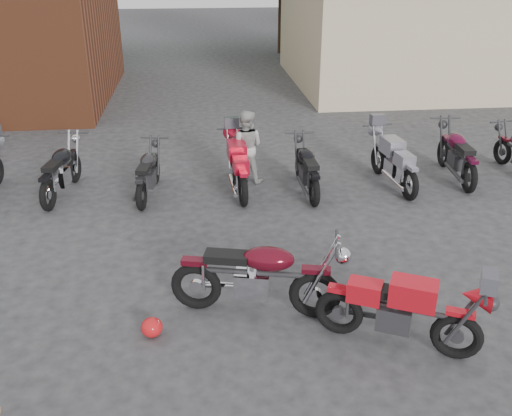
{
  "coord_description": "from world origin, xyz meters",
  "views": [
    {
      "loc": [
        -0.2,
        -5.62,
        4.53
      ],
      "look_at": [
        0.66,
        2.3,
        0.9
      ],
      "focal_mm": 40.0,
      "sensor_mm": 36.0,
      "label": 1
    }
  ],
  "objects_px": {
    "vintage_motorcycle": "(258,272)",
    "sportbike": "(401,307)",
    "person_light": "(246,147)",
    "row_bike_4": "(238,163)",
    "row_bike_5": "(307,166)",
    "row_bike_6": "(394,159)",
    "row_bike_2": "(61,168)",
    "helmet": "(152,327)",
    "row_bike_7": "(457,152)",
    "row_bike_3": "(148,170)"
  },
  "relations": [
    {
      "from": "row_bike_2",
      "to": "helmet",
      "type": "bearing_deg",
      "value": -148.29
    },
    {
      "from": "sportbike",
      "to": "row_bike_6",
      "type": "height_order",
      "value": "row_bike_6"
    },
    {
      "from": "row_bike_4",
      "to": "row_bike_3",
      "type": "bearing_deg",
      "value": 88.75
    },
    {
      "from": "row_bike_5",
      "to": "row_bike_6",
      "type": "height_order",
      "value": "row_bike_6"
    },
    {
      "from": "sportbike",
      "to": "row_bike_3",
      "type": "distance_m",
      "value": 6.18
    },
    {
      "from": "vintage_motorcycle",
      "to": "sportbike",
      "type": "relative_size",
      "value": 1.13
    },
    {
      "from": "row_bike_3",
      "to": "row_bike_4",
      "type": "xyz_separation_m",
      "value": [
        1.79,
        0.05,
        0.06
      ]
    },
    {
      "from": "sportbike",
      "to": "row_bike_7",
      "type": "relative_size",
      "value": 0.94
    },
    {
      "from": "row_bike_5",
      "to": "row_bike_6",
      "type": "bearing_deg",
      "value": -86.57
    },
    {
      "from": "sportbike",
      "to": "row_bike_6",
      "type": "xyz_separation_m",
      "value": [
        1.63,
        5.17,
        0.02
      ]
    },
    {
      "from": "row_bike_2",
      "to": "row_bike_6",
      "type": "bearing_deg",
      "value": -82.9
    },
    {
      "from": "sportbike",
      "to": "row_bike_7",
      "type": "distance_m",
      "value": 6.25
    },
    {
      "from": "vintage_motorcycle",
      "to": "row_bike_6",
      "type": "xyz_separation_m",
      "value": [
        3.29,
        4.28,
        -0.05
      ]
    },
    {
      "from": "row_bike_3",
      "to": "row_bike_2",
      "type": "bearing_deg",
      "value": 90.55
    },
    {
      "from": "vintage_motorcycle",
      "to": "sportbike",
      "type": "bearing_deg",
      "value": -14.9
    },
    {
      "from": "row_bike_4",
      "to": "row_bike_7",
      "type": "relative_size",
      "value": 0.98
    },
    {
      "from": "helmet",
      "to": "row_bike_6",
      "type": "xyz_separation_m",
      "value": [
        4.7,
        4.64,
        0.46
      ]
    },
    {
      "from": "helmet",
      "to": "row_bike_2",
      "type": "distance_m",
      "value": 5.3
    },
    {
      "from": "vintage_motorcycle",
      "to": "sportbike",
      "type": "height_order",
      "value": "vintage_motorcycle"
    },
    {
      "from": "row_bike_2",
      "to": "row_bike_5",
      "type": "relative_size",
      "value": 1.04
    },
    {
      "from": "row_bike_5",
      "to": "row_bike_7",
      "type": "distance_m",
      "value": 3.34
    },
    {
      "from": "row_bike_3",
      "to": "row_bike_5",
      "type": "xyz_separation_m",
      "value": [
        3.17,
        -0.15,
        0.02
      ]
    },
    {
      "from": "sportbike",
      "to": "row_bike_5",
      "type": "xyz_separation_m",
      "value": [
        -0.21,
        5.02,
        -0.02
      ]
    },
    {
      "from": "row_bike_2",
      "to": "sportbike",
      "type": "bearing_deg",
      "value": -127.61
    },
    {
      "from": "sportbike",
      "to": "row_bike_2",
      "type": "bearing_deg",
      "value": 159.75
    },
    {
      "from": "person_light",
      "to": "row_bike_3",
      "type": "xyz_separation_m",
      "value": [
        -2.0,
        -0.57,
        -0.23
      ]
    },
    {
      "from": "person_light",
      "to": "row_bike_4",
      "type": "distance_m",
      "value": 0.58
    },
    {
      "from": "row_bike_6",
      "to": "row_bike_7",
      "type": "relative_size",
      "value": 0.98
    },
    {
      "from": "row_bike_2",
      "to": "person_light",
      "type": "bearing_deg",
      "value": -75.67
    },
    {
      "from": "vintage_motorcycle",
      "to": "row_bike_7",
      "type": "height_order",
      "value": "vintage_motorcycle"
    },
    {
      "from": "row_bike_4",
      "to": "row_bike_5",
      "type": "distance_m",
      "value": 1.39
    },
    {
      "from": "person_light",
      "to": "row_bike_4",
      "type": "relative_size",
      "value": 0.75
    },
    {
      "from": "vintage_motorcycle",
      "to": "person_light",
      "type": "relative_size",
      "value": 1.44
    },
    {
      "from": "vintage_motorcycle",
      "to": "row_bike_6",
      "type": "height_order",
      "value": "vintage_motorcycle"
    },
    {
      "from": "row_bike_6",
      "to": "row_bike_7",
      "type": "height_order",
      "value": "row_bike_7"
    },
    {
      "from": "sportbike",
      "to": "row_bike_7",
      "type": "height_order",
      "value": "row_bike_7"
    },
    {
      "from": "row_bike_2",
      "to": "row_bike_3",
      "type": "distance_m",
      "value": 1.74
    },
    {
      "from": "row_bike_6",
      "to": "row_bike_7",
      "type": "distance_m",
      "value": 1.5
    },
    {
      "from": "vintage_motorcycle",
      "to": "helmet",
      "type": "xyz_separation_m",
      "value": [
        -1.41,
        -0.36,
        -0.52
      ]
    },
    {
      "from": "sportbike",
      "to": "helmet",
      "type": "distance_m",
      "value": 3.14
    },
    {
      "from": "helmet",
      "to": "row_bike_4",
      "type": "xyz_separation_m",
      "value": [
        1.47,
        4.7,
        0.47
      ]
    },
    {
      "from": "row_bike_5",
      "to": "row_bike_3",
      "type": "bearing_deg",
      "value": 86.29
    },
    {
      "from": "sportbike",
      "to": "row_bike_5",
      "type": "distance_m",
      "value": 5.03
    },
    {
      "from": "row_bike_5",
      "to": "person_light",
      "type": "bearing_deg",
      "value": 57.43
    },
    {
      "from": "vintage_motorcycle",
      "to": "sportbike",
      "type": "xyz_separation_m",
      "value": [
        1.65,
        -0.89,
        -0.07
      ]
    },
    {
      "from": "row_bike_6",
      "to": "person_light",
      "type": "bearing_deg",
      "value": 72.73
    },
    {
      "from": "row_bike_4",
      "to": "row_bike_5",
      "type": "bearing_deg",
      "value": -101.31
    },
    {
      "from": "row_bike_5",
      "to": "helmet",
      "type": "bearing_deg",
      "value": 146.57
    },
    {
      "from": "row_bike_7",
      "to": "row_bike_6",
      "type": "bearing_deg",
      "value": 103.93
    },
    {
      "from": "person_light",
      "to": "row_bike_6",
      "type": "bearing_deg",
      "value": -174.93
    }
  ]
}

